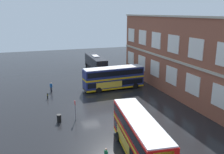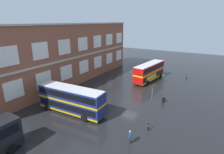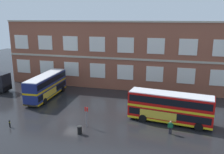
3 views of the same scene
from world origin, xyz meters
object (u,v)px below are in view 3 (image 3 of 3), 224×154
station_litter_bin (80,130)px  second_passenger (170,127)px  safety_bollard_west (10,124)px  double_decker_near (46,86)px  double_decker_middle (170,107)px  bus_stand_flag (86,115)px

station_litter_bin → second_passenger: bearing=15.2°
station_litter_bin → safety_bollard_west: size_ratio=1.08×
second_passenger → double_decker_near: bearing=158.8°
double_decker_near → second_passenger: bearing=-21.2°
second_passenger → station_litter_bin: bearing=-164.8°
safety_bollard_west → double_decker_middle: bearing=19.3°
double_decker_near → bus_stand_flag: bearing=-39.8°
second_passenger → safety_bollard_west: size_ratio=1.79×
double_decker_middle → second_passenger: 3.65m
double_decker_middle → bus_stand_flag: size_ratio=4.16×
double_decker_middle → station_litter_bin: bearing=-148.6°
double_decker_middle → second_passenger: bearing=-85.6°
double_decker_near → bus_stand_flag: (10.99, -9.16, -0.51)m
bus_stand_flag → safety_bollard_west: bearing=-164.1°
double_decker_near → double_decker_middle: 21.82m
bus_stand_flag → safety_bollard_west: size_ratio=2.84×
second_passenger → bus_stand_flag: size_ratio=0.63×
double_decker_near → double_decker_middle: same height
bus_stand_flag → safety_bollard_west: bus_stand_flag is taller
double_decker_middle → bus_stand_flag: bearing=-157.6°
second_passenger → bus_stand_flag: bus_stand_flag is taller
double_decker_middle → bus_stand_flag: double_decker_middle is taller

